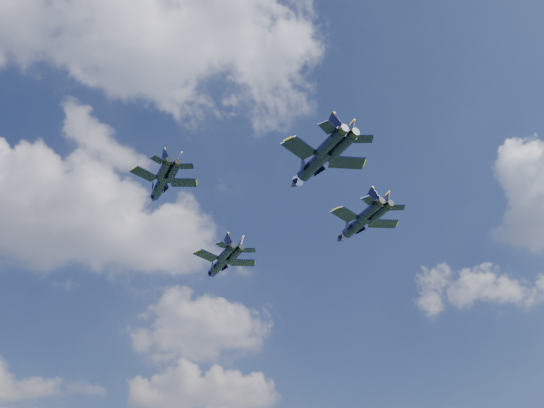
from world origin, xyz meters
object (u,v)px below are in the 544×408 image
at_px(jet_slot, 314,165).
at_px(jet_left, 161,185).
at_px(jet_right, 356,226).
at_px(jet_lead, 220,264).

bearing_deg(jet_slot, jet_left, 136.67).
height_order(jet_left, jet_right, jet_right).
relative_size(jet_left, jet_slot, 0.77).
distance_m(jet_lead, jet_left, 29.35).
bearing_deg(jet_lead, jet_right, -52.33).
xyz_separation_m(jet_right, jet_slot, (-14.59, -18.95, -1.54)).
height_order(jet_lead, jet_left, jet_left).
bearing_deg(jet_left, jet_slot, -39.70).
bearing_deg(jet_lead, jet_slot, -89.71).
height_order(jet_lead, jet_slot, jet_slot).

